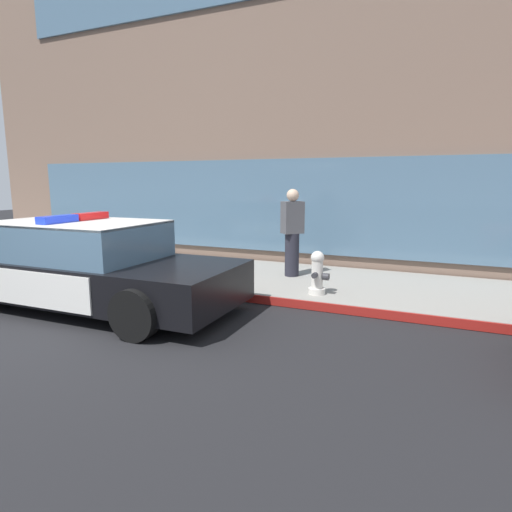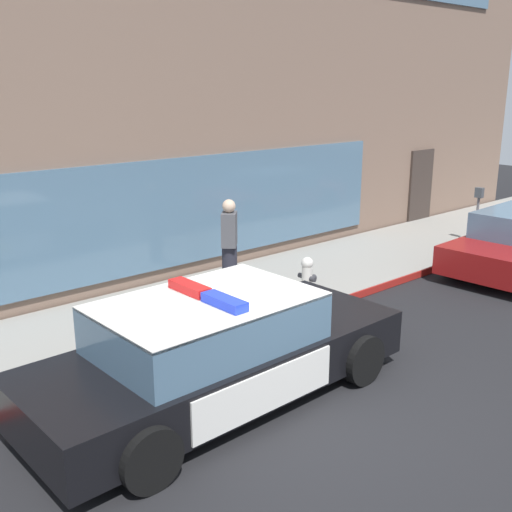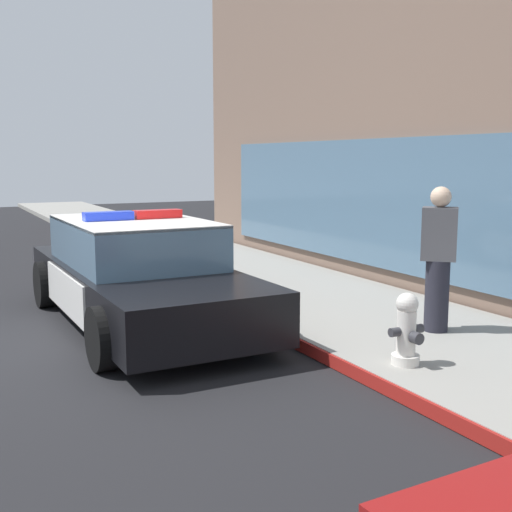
{
  "view_description": "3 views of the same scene",
  "coord_description": "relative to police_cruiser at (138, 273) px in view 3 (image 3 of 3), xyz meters",
  "views": [
    {
      "loc": [
        4.44,
        -4.12,
        2.01
      ],
      "look_at": [
        1.63,
        2.21,
        0.8
      ],
      "focal_mm": 30.15,
      "sensor_mm": 36.0,
      "label": 1
    },
    {
      "loc": [
        -4.99,
        -4.59,
        3.85
      ],
      "look_at": [
        1.08,
        2.36,
        1.23
      ],
      "focal_mm": 42.73,
      "sensor_mm": 36.0,
      "label": 2
    },
    {
      "loc": [
        7.43,
        -1.49,
        2.18
      ],
      "look_at": [
        -0.3,
        2.43,
        0.87
      ],
      "focal_mm": 45.57,
      "sensor_mm": 36.0,
      "label": 3
    }
  ],
  "objects": [
    {
      "name": "sidewalk",
      "position": [
        0.81,
        2.71,
        -0.6
      ],
      "size": [
        48.0,
        2.89,
        0.15
      ],
      "primitive_type": "cube",
      "color": "gray",
      "rests_on": "ground"
    },
    {
      "name": "ground",
      "position": [
        0.81,
        -0.94,
        -0.68
      ],
      "size": [
        48.0,
        48.0,
        0.0
      ],
      "primitive_type": "plane",
      "color": "black"
    },
    {
      "name": "curb_red_paint",
      "position": [
        0.81,
        1.25,
        -0.6
      ],
      "size": [
        28.8,
        0.04,
        0.14
      ],
      "primitive_type": "cube",
      "color": "maroon",
      "rests_on": "ground"
    },
    {
      "name": "pedestrian_on_sidewalk",
      "position": [
        2.51,
        2.87,
        0.33
      ],
      "size": [
        0.47,
        0.47,
        1.71
      ],
      "rotation": [
        0.0,
        0.0,
        2.37
      ],
      "color": "#23232D",
      "rests_on": "sidewalk"
    },
    {
      "name": "police_cruiser",
      "position": [
        0.0,
        0.0,
        0.0
      ],
      "size": [
        5.02,
        2.16,
        1.49
      ],
      "rotation": [
        0.0,
        0.0,
        0.02
      ],
      "color": "black",
      "rests_on": "ground"
    },
    {
      "name": "fire_hydrant",
      "position": [
        3.36,
        1.71,
        -0.18
      ],
      "size": [
        0.34,
        0.39,
        0.73
      ],
      "color": "silver",
      "rests_on": "sidewalk"
    }
  ]
}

